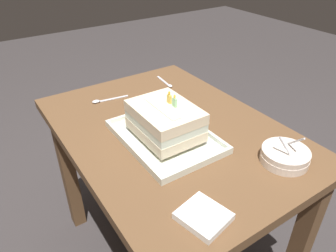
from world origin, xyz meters
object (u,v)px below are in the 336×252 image
(birthday_cake, at_px, (165,120))
(bowl_stack, at_px, (285,156))
(foil_tray, at_px, (165,137))
(serving_spoon_by_bowls, at_px, (102,101))
(serving_spoon_near_tray, at_px, (167,84))
(napkin_pile, at_px, (203,216))

(birthday_cake, distance_m, bowl_stack, 0.39)
(foil_tray, relative_size, serving_spoon_by_bowls, 2.44)
(bowl_stack, bearing_deg, serving_spoon_by_bowls, -155.52)
(foil_tray, height_order, serving_spoon_near_tray, foil_tray)
(bowl_stack, distance_m, napkin_pile, 0.35)
(serving_spoon_near_tray, bearing_deg, foil_tray, -34.37)
(serving_spoon_near_tray, bearing_deg, bowl_stack, -0.75)
(bowl_stack, bearing_deg, napkin_pile, -83.59)
(bowl_stack, relative_size, serving_spoon_by_bowls, 0.95)
(birthday_cake, height_order, napkin_pile, birthday_cake)
(foil_tray, bearing_deg, bowl_stack, 38.01)
(foil_tray, distance_m, napkin_pile, 0.36)
(napkin_pile, bearing_deg, bowl_stack, 96.41)
(birthday_cake, height_order, serving_spoon_near_tray, birthday_cake)
(foil_tray, height_order, serving_spoon_by_bowls, foil_tray)
(birthday_cake, relative_size, napkin_pile, 1.72)
(serving_spoon_by_bowls, relative_size, napkin_pile, 1.15)
(serving_spoon_by_bowls, distance_m, napkin_pile, 0.72)
(birthday_cake, bearing_deg, bowl_stack, 38.01)
(napkin_pile, bearing_deg, serving_spoon_near_tray, 153.03)
(birthday_cake, bearing_deg, napkin_pile, -18.01)
(birthday_cake, relative_size, bowl_stack, 1.59)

